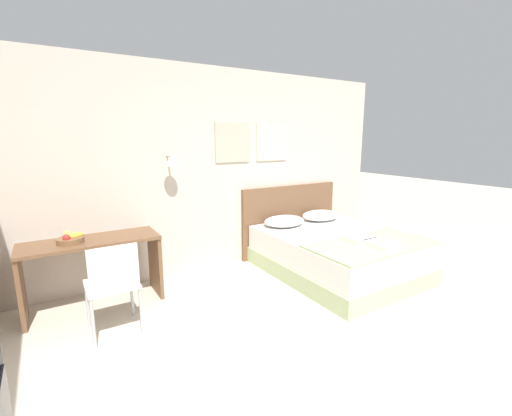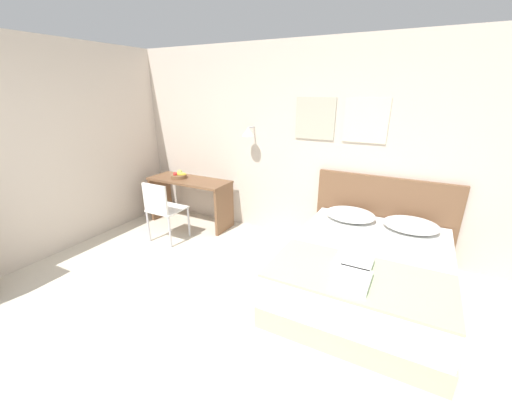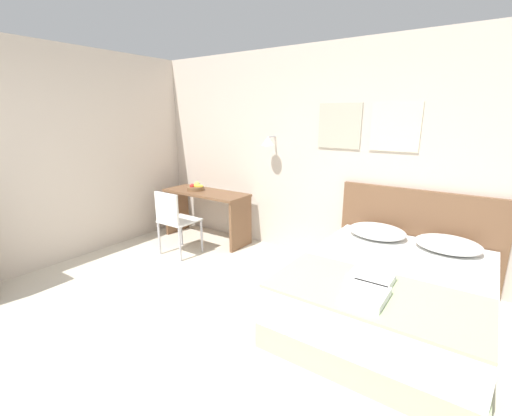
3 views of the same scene
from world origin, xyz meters
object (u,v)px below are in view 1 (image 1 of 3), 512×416
at_px(folded_towel_near_foot, 359,239).
at_px(desk_chair, 113,281).
at_px(pillow_right, 321,215).
at_px(bed, 336,254).
at_px(headboard, 290,219).
at_px(pillow_left, 284,221).
at_px(desk, 93,259).
at_px(fruit_bowl, 70,239).
at_px(folded_towel_mid_bed, 381,244).
at_px(throw_blanket, 372,245).

xyz_separation_m(folded_towel_near_foot, desk_chair, (-2.68, 0.39, -0.06)).
bearing_deg(pillow_right, bed, -116.06).
height_order(pillow_right, folded_towel_near_foot, pillow_right).
bearing_deg(desk_chair, headboard, 20.87).
bearing_deg(pillow_left, desk, -179.41).
height_order(pillow_left, desk, desk).
height_order(pillow_left, fruit_bowl, fruit_bowl).
distance_m(folded_towel_near_foot, desk, 2.97).
xyz_separation_m(desk, desk_chair, (0.08, -0.71, 0.00)).
xyz_separation_m(pillow_right, desk, (-3.17, -0.03, -0.08)).
bearing_deg(folded_towel_mid_bed, throw_blanket, 81.87).
bearing_deg(pillow_right, fruit_bowl, -179.29).
height_order(bed, fruit_bowl, fruit_bowl).
xyz_separation_m(folded_towel_mid_bed, desk, (-2.81, 1.38, -0.06)).
relative_size(throw_blanket, desk_chair, 1.74).
distance_m(throw_blanket, fruit_bowl, 3.26).
height_order(pillow_left, folded_towel_near_foot, pillow_left).
relative_size(pillow_left, fruit_bowl, 2.31).
bearing_deg(headboard, throw_blanket, -90.00).
xyz_separation_m(pillow_right, folded_towel_mid_bed, (-0.36, -1.40, -0.02)).
xyz_separation_m(pillow_left, fruit_bowl, (-2.67, -0.04, 0.17)).
bearing_deg(folded_towel_mid_bed, fruit_bowl, 155.55).
xyz_separation_m(headboard, desk_chair, (-2.75, -1.05, 0.00)).
relative_size(throw_blanket, folded_towel_mid_bed, 4.69).
xyz_separation_m(headboard, desk, (-2.83, -0.34, 0.00)).
bearing_deg(desk_chair, bed, 0.79).
height_order(pillow_right, desk_chair, desk_chair).
xyz_separation_m(bed, folded_towel_mid_bed, (-0.02, -0.71, 0.32)).
distance_m(pillow_left, folded_towel_near_foot, 1.16).
bearing_deg(bed, pillow_right, 63.94).
distance_m(pillow_right, fruit_bowl, 3.36).
distance_m(throw_blanket, folded_towel_mid_bed, 0.14).
xyz_separation_m(desk, fruit_bowl, (-0.18, -0.02, 0.25)).
height_order(bed, pillow_left, pillow_left).
distance_m(pillow_right, desk, 3.17).
relative_size(headboard, folded_towel_mid_bed, 5.21).
bearing_deg(bed, fruit_bowl, 167.71).
relative_size(desk, desk_chair, 1.51).
relative_size(pillow_left, pillow_right, 1.00).
bearing_deg(folded_towel_mid_bed, desk, 153.90).
bearing_deg(headboard, desk, -173.20).
relative_size(bed, headboard, 1.16).
xyz_separation_m(throw_blanket, folded_towel_mid_bed, (-0.02, -0.14, 0.04)).
xyz_separation_m(pillow_left, folded_towel_mid_bed, (0.32, -1.40, -0.02)).
height_order(headboard, folded_towel_mid_bed, headboard).
relative_size(pillow_left, throw_blanket, 0.39).
relative_size(pillow_right, folded_towel_near_foot, 1.86).
height_order(folded_towel_near_foot, desk_chair, desk_chair).
xyz_separation_m(folded_towel_near_foot, folded_towel_mid_bed, (0.05, -0.27, 0.00)).
distance_m(throw_blanket, folded_towel_near_foot, 0.16).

